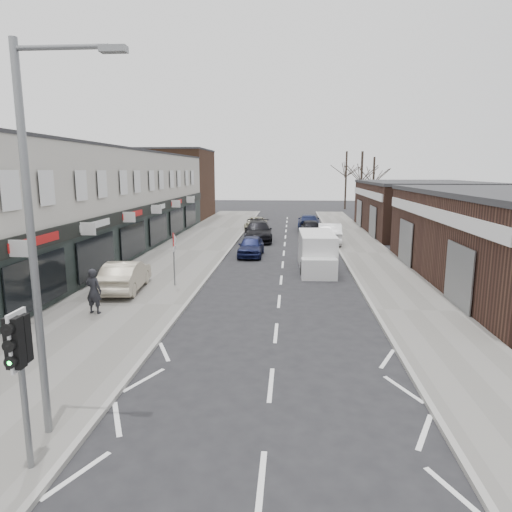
% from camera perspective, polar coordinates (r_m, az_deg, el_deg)
% --- Properties ---
extents(ground, '(160.00, 160.00, 0.00)m').
position_cam_1_polar(ground, '(11.04, 1.37, -20.38)').
color(ground, black).
rests_on(ground, ground).
extents(pavement_left, '(5.50, 64.00, 0.12)m').
position_cam_1_polar(pavement_left, '(32.76, -8.39, 0.62)').
color(pavement_left, slate).
rests_on(pavement_left, ground).
extents(pavement_right, '(3.50, 64.00, 0.12)m').
position_cam_1_polar(pavement_right, '(32.38, 13.72, 0.31)').
color(pavement_right, slate).
rests_on(pavement_right, ground).
extents(shop_terrace_left, '(8.00, 41.00, 7.10)m').
position_cam_1_polar(shop_terrace_left, '(32.22, -21.43, 6.10)').
color(shop_terrace_left, beige).
rests_on(shop_terrace_left, ground).
extents(brick_block_far, '(8.00, 10.00, 8.00)m').
position_cam_1_polar(brick_block_far, '(56.24, -10.08, 8.74)').
color(brick_block_far, '#492E1F').
rests_on(brick_block_far, ground).
extents(right_unit_far, '(10.00, 16.00, 4.50)m').
position_cam_1_polar(right_unit_far, '(45.21, 19.93, 5.63)').
color(right_unit_far, '#3B231A').
rests_on(right_unit_far, ground).
extents(tree_far_a, '(3.60, 3.60, 8.00)m').
position_cam_1_polar(tree_far_a, '(58.35, 12.85, 4.77)').
color(tree_far_a, '#382D26').
rests_on(tree_far_a, ground).
extents(tree_far_b, '(3.60, 3.60, 7.50)m').
position_cam_1_polar(tree_far_b, '(64.65, 14.29, 5.25)').
color(tree_far_b, '#382D26').
rests_on(tree_far_b, ground).
extents(tree_far_c, '(3.60, 3.60, 8.50)m').
position_cam_1_polar(tree_far_c, '(70.14, 11.04, 5.78)').
color(tree_far_c, '#382D26').
rests_on(tree_far_c, ground).
extents(traffic_light, '(0.28, 0.60, 3.10)m').
position_cam_1_polar(traffic_light, '(9.48, -27.48, -10.81)').
color(traffic_light, slate).
rests_on(traffic_light, pavement_left).
extents(street_lamp, '(2.23, 0.22, 8.00)m').
position_cam_1_polar(street_lamp, '(10.05, -25.55, 3.51)').
color(street_lamp, slate).
rests_on(street_lamp, pavement_left).
extents(warning_sign, '(0.12, 0.80, 2.70)m').
position_cam_1_polar(warning_sign, '(22.45, -10.18, 1.53)').
color(warning_sign, slate).
rests_on(warning_sign, pavement_left).
extents(white_van, '(2.07, 5.53, 2.13)m').
position_cam_1_polar(white_van, '(26.72, 7.62, 0.45)').
color(white_van, silver).
rests_on(white_van, ground).
extents(sedan_on_pavement, '(1.89, 4.44, 1.42)m').
position_cam_1_polar(sedan_on_pavement, '(22.30, -16.02, -2.37)').
color(sedan_on_pavement, '#A99E87').
rests_on(sedan_on_pavement, pavement_left).
extents(pedestrian, '(0.72, 0.53, 1.81)m').
position_cam_1_polar(pedestrian, '(19.09, -19.64, -4.14)').
color(pedestrian, black).
rests_on(pedestrian, pavement_left).
extents(parked_car_left_a, '(1.63, 3.99, 1.36)m').
position_cam_1_polar(parked_car_left_a, '(30.74, -0.64, 1.25)').
color(parked_car_left_a, '#14193E').
rests_on(parked_car_left_a, ground).
extents(parked_car_left_b, '(2.60, 5.60, 1.58)m').
position_cam_1_polar(parked_car_left_b, '(37.41, 0.28, 3.11)').
color(parked_car_left_b, black).
rests_on(parked_car_left_b, ground).
extents(parked_car_left_c, '(2.09, 4.45, 1.23)m').
position_cam_1_polar(parked_car_left_c, '(44.54, -0.01, 4.09)').
color(parked_car_left_c, '#A5A184').
rests_on(parked_car_left_c, ground).
extents(parked_car_right_a, '(2.02, 5.11, 1.65)m').
position_cam_1_polar(parked_car_right_a, '(36.26, 9.18, 2.79)').
color(parked_car_right_a, silver).
rests_on(parked_car_right_a, ground).
extents(parked_car_right_b, '(1.86, 4.16, 1.39)m').
position_cam_1_polar(parked_car_right_b, '(41.36, 6.79, 3.62)').
color(parked_car_right_b, black).
rests_on(parked_car_right_b, ground).
extents(parked_car_right_c, '(2.27, 5.24, 1.50)m').
position_cam_1_polar(parked_car_right_c, '(44.92, 6.62, 4.25)').
color(parked_car_right_c, '#151D41').
rests_on(parked_car_right_c, ground).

